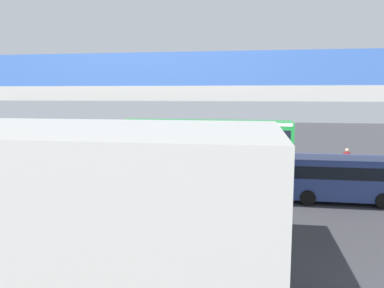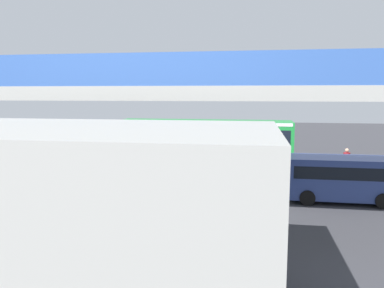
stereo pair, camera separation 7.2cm
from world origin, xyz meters
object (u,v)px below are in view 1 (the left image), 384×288
city_bus (204,139)px  pedestrian (346,164)px  parked_van (341,176)px  traffic_sign (266,132)px  bicycle_orange (339,169)px  bicycle_blue (380,176)px

city_bus → pedestrian: city_bus is taller
city_bus → parked_van: (-7.29, 7.12, -0.70)m
traffic_sign → bicycle_orange: bearing=122.5°
city_bus → bicycle_blue: city_bus is taller
pedestrian → traffic_sign: size_ratio=0.64×
parked_van → traffic_sign: (3.06, -12.68, 0.71)m
bicycle_orange → pedestrian: (-0.17, 1.09, 0.51)m
traffic_sign → bicycle_blue: bearing=125.9°
bicycle_blue → traffic_sign: size_ratio=0.63×
bicycle_blue → parked_van: bearing=54.7°
bicycle_orange → traffic_sign: 8.04m
city_bus → bicycle_blue: (-10.32, 2.84, -1.51)m
parked_van → bicycle_blue: parked_van is taller
parked_van → bicycle_orange: parked_van is taller
parked_van → pedestrian: parked_van is taller
city_bus → pedestrian: (-8.65, 2.20, -1.00)m
bicycle_blue → bicycle_orange: 2.54m
bicycle_orange → traffic_sign: (4.23, -6.66, 1.52)m
bicycle_blue → bicycle_orange: same height
city_bus → traffic_sign: size_ratio=4.12×
bicycle_orange → city_bus: bearing=-7.4°
bicycle_orange → pedestrian: 1.22m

